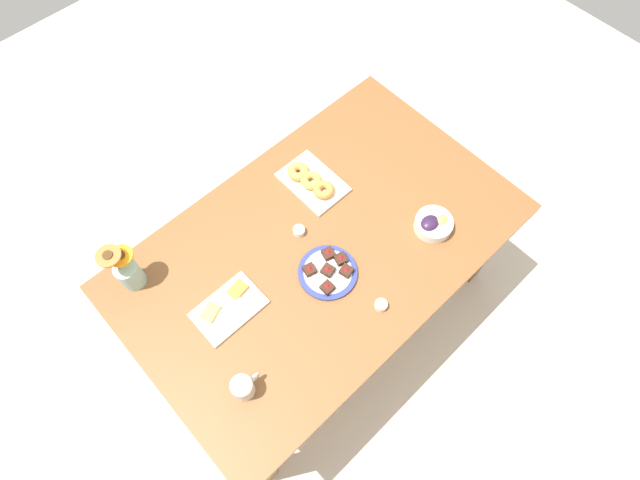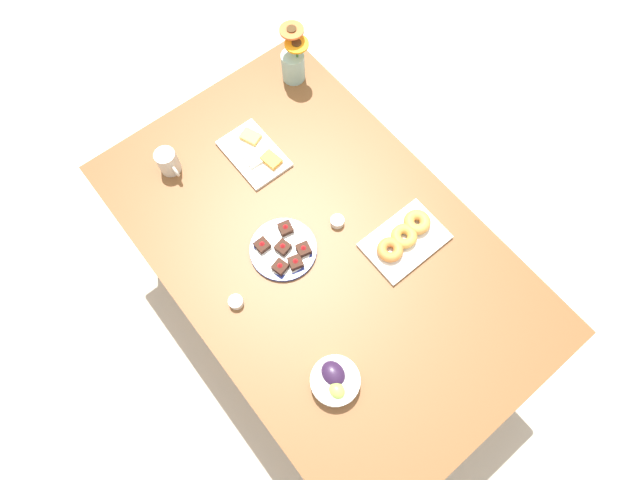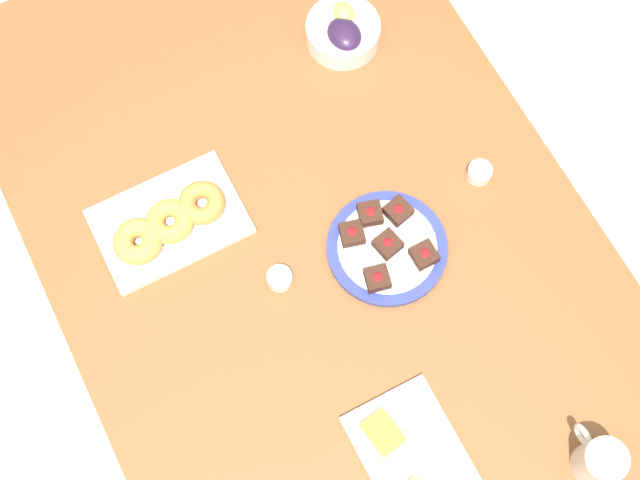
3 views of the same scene
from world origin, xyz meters
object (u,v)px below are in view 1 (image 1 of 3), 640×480
(dining_table, at_px, (320,254))
(coffee_mug, at_px, (243,387))
(grape_bowl, at_px, (433,224))
(flower_vase, at_px, (128,272))
(dessert_plate, at_px, (328,271))
(jam_cup_berry, at_px, (381,305))
(croissant_platter, at_px, (311,181))
(cheese_platter, at_px, (229,307))
(jam_cup_honey, at_px, (299,231))

(dining_table, height_order, coffee_mug, coffee_mug)
(dining_table, distance_m, grape_bowl, 0.48)
(coffee_mug, height_order, flower_vase, flower_vase)
(dessert_plate, xyz_separation_m, flower_vase, (-0.57, 0.49, 0.07))
(coffee_mug, relative_size, jam_cup_berry, 2.31)
(grape_bowl, relative_size, croissant_platter, 0.55)
(flower_vase, bearing_deg, dining_table, -30.89)
(grape_bowl, distance_m, flower_vase, 1.19)
(grape_bowl, distance_m, croissant_platter, 0.54)
(jam_cup_berry, xyz_separation_m, flower_vase, (-0.62, 0.72, 0.06))
(jam_cup_berry, height_order, flower_vase, flower_vase)
(cheese_platter, relative_size, flower_vase, 1.11)
(coffee_mug, relative_size, jam_cup_honey, 2.31)
(dining_table, xyz_separation_m, coffee_mug, (-0.58, -0.24, 0.13))
(grape_bowl, relative_size, cheese_platter, 0.59)
(dining_table, xyz_separation_m, jam_cup_honey, (-0.02, 0.10, 0.10))
(coffee_mug, height_order, dessert_plate, coffee_mug)
(flower_vase, bearing_deg, dessert_plate, -40.65)
(jam_cup_honey, height_order, flower_vase, flower_vase)
(jam_cup_berry, xyz_separation_m, dessert_plate, (-0.05, 0.23, -0.00))
(cheese_platter, distance_m, croissant_platter, 0.63)
(coffee_mug, relative_size, croissant_platter, 0.40)
(croissant_platter, bearing_deg, flower_vase, 170.13)
(jam_cup_honey, relative_size, dessert_plate, 0.21)
(jam_cup_honey, bearing_deg, dessert_plate, -99.66)
(dining_table, bearing_deg, jam_cup_berry, -91.85)
(grape_bowl, bearing_deg, dining_table, 146.62)
(dining_table, xyz_separation_m, cheese_platter, (-0.43, 0.04, 0.10))
(dining_table, xyz_separation_m, jam_cup_berry, (-0.01, -0.35, 0.10))
(cheese_platter, xyz_separation_m, jam_cup_berry, (0.42, -0.38, 0.00))
(croissant_platter, relative_size, flower_vase, 1.20)
(coffee_mug, distance_m, croissant_platter, 0.89)
(cheese_platter, relative_size, dessert_plate, 1.13)
(jam_cup_honey, xyz_separation_m, flower_vase, (-0.60, 0.28, 0.06))
(jam_cup_honey, bearing_deg, grape_bowl, -40.62)
(cheese_platter, height_order, jam_cup_berry, cheese_platter)
(dining_table, distance_m, jam_cup_berry, 0.36)
(dining_table, relative_size, dessert_plate, 6.93)
(cheese_platter, distance_m, jam_cup_honey, 0.41)
(jam_cup_honey, distance_m, jam_cup_berry, 0.44)
(jam_cup_berry, height_order, dessert_plate, dessert_plate)
(grape_bowl, xyz_separation_m, jam_cup_berry, (-0.40, -0.09, -0.01))
(cheese_platter, distance_m, dessert_plate, 0.40)
(croissant_platter, xyz_separation_m, dessert_plate, (-0.23, -0.35, -0.01))
(croissant_platter, distance_m, flower_vase, 0.81)
(grape_bowl, height_order, croissant_platter, grape_bowl)
(coffee_mug, distance_m, grape_bowl, 0.96)
(cheese_platter, bearing_deg, flower_vase, 120.15)
(dining_table, bearing_deg, cheese_platter, 174.82)
(dessert_plate, bearing_deg, jam_cup_honey, 80.34)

